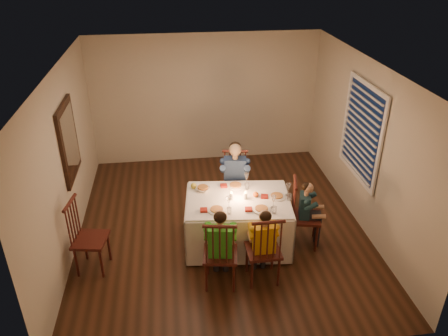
{
  "coord_description": "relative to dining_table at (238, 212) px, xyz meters",
  "views": [
    {
      "loc": [
        -0.71,
        -5.8,
        4.15
      ],
      "look_at": [
        0.07,
        0.15,
        0.98
      ],
      "focal_mm": 35.0,
      "sensor_mm": 36.0,
      "label": 1
    }
  ],
  "objects": [
    {
      "name": "chair_near_right",
      "position": [
        0.21,
        -0.82,
        -0.57
      ],
      "size": [
        0.45,
        0.43,
        1.08
      ],
      "primitive_type": null,
      "rotation": [
        0.0,
        0.0,
        3.16
      ],
      "color": "black",
      "rests_on": "ground"
    },
    {
      "name": "ground",
      "position": [
        -0.19,
        0.49,
        -0.57
      ],
      "size": [
        5.0,
        5.0,
        0.0
      ],
      "primitive_type": "plane",
      "color": "black",
      "rests_on": "ground"
    },
    {
      "name": "child_yellow",
      "position": [
        0.21,
        -0.82,
        -0.57
      ],
      "size": [
        0.39,
        0.35,
        1.12
      ],
      "primitive_type": null,
      "rotation": [
        0.0,
        0.0,
        3.16
      ],
      "color": "gold",
      "rests_on": "ground"
    },
    {
      "name": "window_blinds",
      "position": [
        2.01,
        0.59,
        0.93
      ],
      "size": [
        0.07,
        1.34,
        1.54
      ],
      "color": "black",
      "rests_on": "wall_right"
    },
    {
      "name": "child_teal",
      "position": [
        1.0,
        -0.13,
        -0.57
      ],
      "size": [
        0.39,
        0.41,
        1.06
      ],
      "primitive_type": null,
      "rotation": [
        0.0,
        0.0,
        1.33
      ],
      "color": "#18343E",
      "rests_on": "ground"
    },
    {
      "name": "candle_right",
      "position": [
        0.11,
        -0.01,
        0.28
      ],
      "size": [
        0.06,
        0.06,
        0.1
      ],
      "primitive_type": "cylinder",
      "color": "silver",
      "rests_on": "dining_table"
    },
    {
      "name": "orange_fruit",
      "position": [
        0.26,
        0.03,
        0.27
      ],
      "size": [
        0.08,
        0.08,
        0.08
      ],
      "primitive_type": "sphere",
      "color": "orange",
      "rests_on": "dining_table"
    },
    {
      "name": "ceiling",
      "position": [
        -0.19,
        0.49,
        2.03
      ],
      "size": [
        5.0,
        5.0,
        0.0
      ],
      "primitive_type": "plane",
      "color": "white",
      "rests_on": "wall_back"
    },
    {
      "name": "wall_right",
      "position": [
        2.06,
        0.49,
        0.73
      ],
      "size": [
        0.02,
        5.0,
        2.6
      ],
      "primitive_type": "cube",
      "color": "beige",
      "rests_on": "ground"
    },
    {
      "name": "chair_near_left",
      "position": [
        -0.36,
        -0.83,
        -0.57
      ],
      "size": [
        0.5,
        0.49,
        1.08
      ],
      "primitive_type": null,
      "rotation": [
        0.0,
        0.0,
        2.99
      ],
      "color": "black",
      "rests_on": "ground"
    },
    {
      "name": "dining_table",
      "position": [
        0.0,
        0.0,
        0.0
      ],
      "size": [
        1.63,
        1.25,
        0.76
      ],
      "rotation": [
        0.0,
        0.0,
        -0.1
      ],
      "color": "silver",
      "rests_on": "ground"
    },
    {
      "name": "squash",
      "position": [
        -0.62,
        0.38,
        0.27
      ],
      "size": [
        0.09,
        0.09,
        0.09
      ],
      "primitive_type": "sphere",
      "color": "yellow",
      "rests_on": "dining_table"
    },
    {
      "name": "wall_mirror",
      "position": [
        -2.41,
        0.79,
        0.93
      ],
      "size": [
        0.06,
        0.95,
        1.15
      ],
      "color": "black",
      "rests_on": "wall_left"
    },
    {
      "name": "chair_end",
      "position": [
        1.0,
        -0.13,
        -0.57
      ],
      "size": [
        0.52,
        0.53,
        1.08
      ],
      "primitive_type": null,
      "rotation": [
        0.0,
        0.0,
        1.33
      ],
      "color": "black",
      "rests_on": "ground"
    },
    {
      "name": "child_green",
      "position": [
        -0.36,
        -0.83,
        -0.57
      ],
      "size": [
        0.46,
        0.43,
        1.17
      ],
      "primitive_type": null,
      "rotation": [
        0.0,
        0.0,
        2.99
      ],
      "color": "green",
      "rests_on": "ground"
    },
    {
      "name": "candle_left",
      "position": [
        -0.1,
        0.01,
        0.28
      ],
      "size": [
        0.06,
        0.06,
        0.1
      ],
      "primitive_type": "cylinder",
      "color": "silver",
      "rests_on": "dining_table"
    },
    {
      "name": "setting_yellow",
      "position": [
        0.28,
        -0.33,
        0.24
      ],
      "size": [
        0.28,
        0.28,
        0.02
      ],
      "primitive_type": "cylinder",
      "rotation": [
        0.0,
        0.0,
        -0.1
      ],
      "color": "white",
      "rests_on": "dining_table"
    },
    {
      "name": "wall_left",
      "position": [
        -2.44,
        0.49,
        0.73
      ],
      "size": [
        0.02,
        5.0,
        2.6
      ],
      "primitive_type": "cube",
      "color": "beige",
      "rests_on": "ground"
    },
    {
      "name": "adult",
      "position": [
        0.08,
        0.86,
        -0.57
      ],
      "size": [
        0.54,
        0.51,
        1.29
      ],
      "primitive_type": null,
      "rotation": [
        0.0,
        0.0,
        -0.15
      ],
      "color": "navy",
      "rests_on": "ground"
    },
    {
      "name": "setting_green",
      "position": [
        -0.34,
        -0.27,
        0.24
      ],
      "size": [
        0.28,
        0.28,
        0.02
      ],
      "primitive_type": "cylinder",
      "rotation": [
        0.0,
        0.0,
        -0.1
      ],
      "color": "white",
      "rests_on": "dining_table"
    },
    {
      "name": "serving_bowl",
      "position": [
        -0.49,
        0.3,
        0.25
      ],
      "size": [
        0.27,
        0.27,
        0.05
      ],
      "primitive_type": "imported",
      "rotation": [
        0.0,
        0.0,
        -0.48
      ],
      "color": "white",
      "rests_on": "dining_table"
    },
    {
      "name": "chair_adult",
      "position": [
        0.08,
        0.86,
        -0.57
      ],
      "size": [
        0.5,
        0.49,
        1.08
      ],
      "primitive_type": null,
      "rotation": [
        0.0,
        0.0,
        -0.15
      ],
      "color": "black",
      "rests_on": "ground"
    },
    {
      "name": "setting_adult",
      "position": [
        0.02,
        0.36,
        0.24
      ],
      "size": [
        0.28,
        0.28,
        0.02
      ],
      "primitive_type": "cylinder",
      "rotation": [
        0.0,
        0.0,
        -0.1
      ],
      "color": "white",
      "rests_on": "dining_table"
    },
    {
      "name": "setting_teal",
      "position": [
        0.57,
        -0.03,
        0.24
      ],
      "size": [
        0.28,
        0.28,
        0.02
      ],
      "primitive_type": "cylinder",
      "rotation": [
        0.0,
        0.0,
        -0.1
      ],
      "color": "white",
      "rests_on": "dining_table"
    },
    {
      "name": "chair_extra",
      "position": [
        -2.09,
        -0.3,
        -0.57
      ],
      "size": [
        0.5,
        0.52,
        1.1
      ],
      "primitive_type": null,
      "rotation": [
        0.0,
        0.0,
        1.4
      ],
      "color": "black",
      "rests_on": "ground"
    },
    {
      "name": "wall_back",
      "position": [
        -0.19,
        2.99,
        0.73
      ],
      "size": [
        4.5,
        0.02,
        2.6
      ],
      "primitive_type": "cube",
      "color": "beige",
      "rests_on": "ground"
    }
  ]
}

